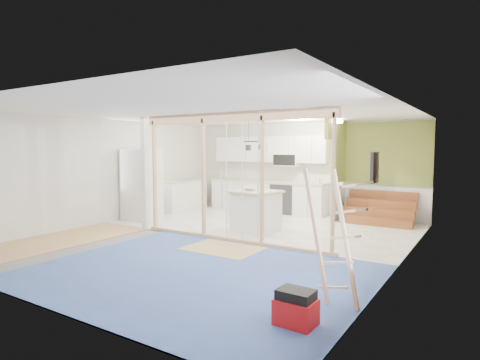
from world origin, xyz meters
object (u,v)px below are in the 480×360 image
Objects in this scene: fridge at (142,185)px; ladder at (334,237)px; toolbox at (296,309)px; island at (256,211)px.

fridge is 6.82m from ladder.
fridge is at bearing 150.90° from toolbox.
island is at bearing 3.95° from fridge.
fridge is 1.74× the size of island.
ladder reaches higher than island.
fridge is at bearing -167.54° from island.
island is at bearing 127.06° from toolbox.
island is at bearing 142.07° from ladder.
island is (3.27, 0.31, -0.46)m from fridge.
fridge is 3.32m from island.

